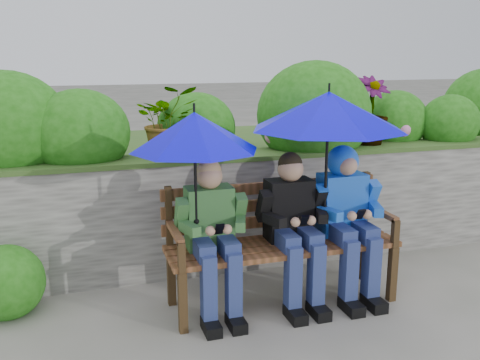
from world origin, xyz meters
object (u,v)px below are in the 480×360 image
object	(u,v)px
boy_right	(347,209)
umbrella_right	(328,111)
boy_middle	(294,222)
park_bench	(279,234)
umbrella_left	(195,132)
boy_left	(213,230)

from	to	relation	value
boy_right	umbrella_right	world-z (taller)	umbrella_right
boy_middle	park_bench	bearing A→B (deg)	132.52
boy_right	umbrella_right	xyz separation A→B (m)	(-0.20, -0.02, 0.77)
boy_middle	boy_right	bearing A→B (deg)	1.37
boy_middle	umbrella_left	bearing A→B (deg)	179.18
boy_left	park_bench	bearing A→B (deg)	8.74
boy_left	boy_right	world-z (taller)	boy_right
umbrella_right	park_bench	bearing A→B (deg)	164.54
boy_left	boy_middle	xyz separation A→B (m)	(0.63, -0.00, 0.01)
boy_middle	umbrella_right	xyz separation A→B (m)	(0.25, -0.01, 0.82)
boy_left	umbrella_right	distance (m)	1.21
boy_left	umbrella_right	world-z (taller)	umbrella_right
boy_middle	umbrella_right	world-z (taller)	umbrella_right
umbrella_left	umbrella_right	distance (m)	1.00
boy_middle	boy_right	distance (m)	0.45
umbrella_right	umbrella_left	bearing A→B (deg)	179.10
boy_left	umbrella_left	distance (m)	0.73
boy_left	boy_right	xyz separation A→B (m)	(1.08, 0.01, 0.06)
park_bench	boy_left	world-z (taller)	boy_left
boy_right	umbrella_left	distance (m)	1.37
boy_right	boy_left	bearing A→B (deg)	-179.51
park_bench	umbrella_left	size ratio (longest dim) A/B	1.95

